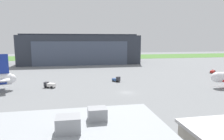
{
  "coord_description": "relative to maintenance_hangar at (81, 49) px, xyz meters",
  "views": [
    {
      "loc": [
        -18.14,
        -67.6,
        18.47
      ],
      "look_at": [
        -1.47,
        20.65,
        5.12
      ],
      "focal_mm": 32.6,
      "sensor_mm": 36.0,
      "label": 1
    }
  ],
  "objects": [
    {
      "name": "ops_van",
      "position": [
        -14.98,
        -81.58,
        -9.92
      ],
      "size": [
        4.74,
        3.62,
        2.15
      ],
      "color": "#2D2D33",
      "rests_on": "ground_plane"
    },
    {
      "name": "maintenance_hangar",
      "position": [
        0.0,
        0.0,
        0.0
      ],
      "size": [
        89.68,
        28.59,
        22.99
      ],
      "color": "#2D333D",
      "rests_on": "ground_plane"
    },
    {
      "name": "baggage_tug",
      "position": [
        71.02,
        -62.29,
        -10.01
      ],
      "size": [
        4.38,
        3.96,
        2.02
      ],
      "color": "silver",
      "rests_on": "ground_plane"
    },
    {
      "name": "ground_plane",
      "position": [
        12.73,
        -94.58,
        -11.03
      ],
      "size": [
        440.0,
        440.0,
        0.0
      ],
      "primitive_type": "plane",
      "color": "slate"
    },
    {
      "name": "fuel_bowser",
      "position": [
        13.12,
        -75.13,
        -9.96
      ],
      "size": [
        3.72,
        3.57,
        2.29
      ],
      "color": "#2D2D33",
      "rests_on": "ground_plane"
    },
    {
      "name": "grass_field_strip",
      "position": [
        12.73,
        57.15,
        -10.99
      ],
      "size": [
        440.0,
        56.0,
        0.08
      ],
      "primitive_type": "cube",
      "color": "#487732",
      "rests_on": "ground_plane"
    }
  ]
}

